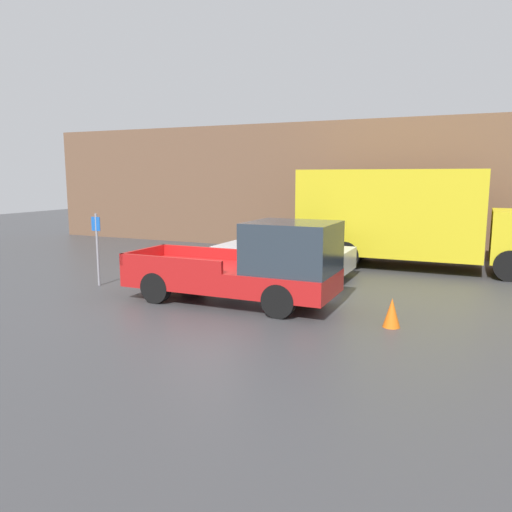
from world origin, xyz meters
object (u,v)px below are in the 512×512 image
pickup_truck (253,266)px  traffic_cone (392,313)px  car (284,250)px  delivery_truck (406,216)px  parking_sign (97,245)px

pickup_truck → traffic_cone: bearing=-8.9°
car → delivery_truck: size_ratio=0.53×
pickup_truck → parking_sign: bearing=178.4°
pickup_truck → delivery_truck: bearing=67.9°
pickup_truck → car: bearing=98.6°
parking_sign → delivery_truck: bearing=40.5°
delivery_truck → traffic_cone: bearing=-84.4°
car → traffic_cone: (4.00, -4.15, -0.51)m
car → traffic_cone: car is taller
pickup_truck → traffic_cone: size_ratio=8.50×
delivery_truck → parking_sign: size_ratio=3.84×
pickup_truck → traffic_cone: (3.45, -0.54, -0.66)m
car → delivery_truck: delivery_truck is taller
traffic_cone → pickup_truck: bearing=171.1°
car → delivery_truck: (3.28, 3.12, 0.97)m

